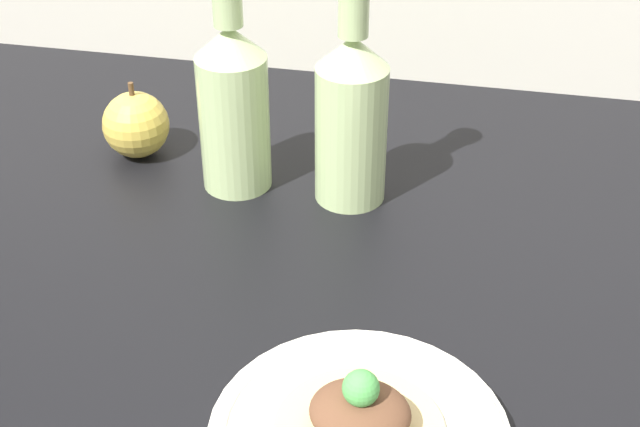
% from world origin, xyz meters
% --- Properties ---
extents(ground_plane, '(1.80, 1.10, 0.04)m').
position_xyz_m(ground_plane, '(0.00, 0.00, -0.02)').
color(ground_plane, black).
extents(plated_food, '(0.13, 0.13, 0.06)m').
position_xyz_m(plated_food, '(0.08, -0.15, 0.04)').
color(plated_food, '#D6BC7F').
rests_on(plated_food, plate).
extents(cider_bottle_left, '(0.08, 0.08, 0.27)m').
position_xyz_m(cider_bottle_left, '(-0.13, 0.21, 0.11)').
color(cider_bottle_left, '#B7D18E').
rests_on(cider_bottle_left, ground_plane).
extents(cider_bottle_right, '(0.08, 0.08, 0.27)m').
position_xyz_m(cider_bottle_right, '(0.01, 0.21, 0.11)').
color(cider_bottle_right, '#B7D18E').
rests_on(cider_bottle_right, ground_plane).
extents(apple, '(0.08, 0.08, 0.09)m').
position_xyz_m(apple, '(-0.26, 0.25, 0.04)').
color(apple, gold).
rests_on(apple, ground_plane).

